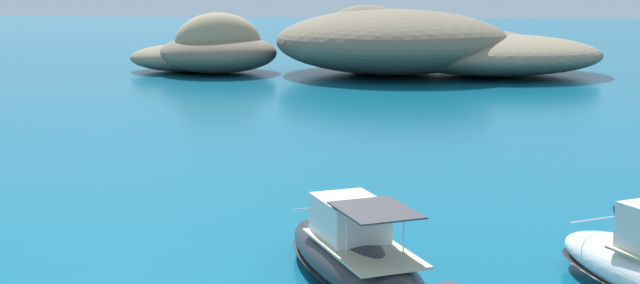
# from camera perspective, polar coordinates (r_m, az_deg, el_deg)

# --- Properties ---
(islet_large) EXTENTS (34.34, 28.48, 5.94)m
(islet_large) POSITION_cam_1_polar(r_m,az_deg,el_deg) (73.56, 7.17, 6.66)
(islet_large) COLOR #756651
(islet_large) RESTS_ON ground
(islet_small) EXTENTS (15.23, 13.85, 5.30)m
(islet_small) POSITION_cam_1_polar(r_m,az_deg,el_deg) (74.45, -7.69, 6.17)
(islet_small) COLOR #9E8966
(islet_small) RESTS_ON ground
(motorboat_charcoal) EXTENTS (5.44, 7.40, 2.28)m
(motorboat_charcoal) POSITION_cam_1_polar(r_m,az_deg,el_deg) (21.14, 2.38, -7.87)
(motorboat_charcoal) COLOR #2D2D33
(motorboat_charcoal) RESTS_ON ground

